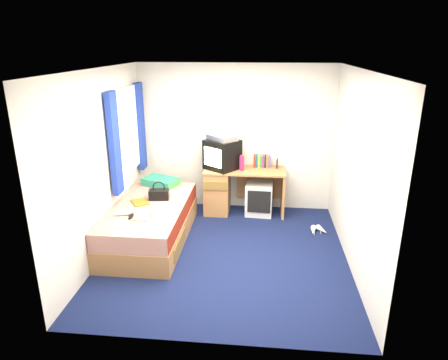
# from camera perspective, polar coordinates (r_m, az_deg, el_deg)

# --- Properties ---
(ground) EXTENTS (3.40, 3.40, 0.00)m
(ground) POSITION_cam_1_polar(r_m,az_deg,el_deg) (5.46, 0.18, -10.48)
(ground) COLOR #0C1438
(ground) RESTS_ON ground
(room_shell) EXTENTS (3.40, 3.40, 3.40)m
(room_shell) POSITION_cam_1_polar(r_m,az_deg,el_deg) (4.91, 0.20, 4.44)
(room_shell) COLOR white
(room_shell) RESTS_ON ground
(bed) EXTENTS (1.01, 2.00, 0.54)m
(bed) POSITION_cam_1_polar(r_m,az_deg,el_deg) (5.80, -10.45, -6.00)
(bed) COLOR #AF7A49
(bed) RESTS_ON ground
(pillow) EXTENTS (0.62, 0.51, 0.12)m
(pillow) POSITION_cam_1_polar(r_m,az_deg,el_deg) (6.42, -9.03, -0.23)
(pillow) COLOR #166C93
(pillow) RESTS_ON bed
(desk) EXTENTS (1.30, 0.55, 0.75)m
(desk) POSITION_cam_1_polar(r_m,az_deg,el_deg) (6.60, 0.56, -1.23)
(desk) COLOR #AF7A49
(desk) RESTS_ON ground
(storage_cube) EXTENTS (0.45, 0.45, 0.54)m
(storage_cube) POSITION_cam_1_polar(r_m,az_deg,el_deg) (6.60, 5.05, -2.59)
(storage_cube) COLOR silver
(storage_cube) RESTS_ON ground
(crt_tv) EXTENTS (0.64, 0.64, 0.47)m
(crt_tv) POSITION_cam_1_polar(r_m,az_deg,el_deg) (6.43, -0.28, 3.66)
(crt_tv) COLOR black
(crt_tv) RESTS_ON desk
(vcr) EXTENTS (0.53, 0.53, 0.08)m
(vcr) POSITION_cam_1_polar(r_m,az_deg,el_deg) (6.37, -0.26, 6.08)
(vcr) COLOR #B6B7B9
(vcr) RESTS_ON crt_tv
(book_row) EXTENTS (0.27, 0.13, 0.20)m
(book_row) POSITION_cam_1_polar(r_m,az_deg,el_deg) (6.59, 5.45, 2.72)
(book_row) COLOR maroon
(book_row) RESTS_ON desk
(picture_frame) EXTENTS (0.03, 0.12, 0.14)m
(picture_frame) POSITION_cam_1_polar(r_m,az_deg,el_deg) (6.58, 7.59, 2.35)
(picture_frame) COLOR black
(picture_frame) RESTS_ON desk
(pink_water_bottle) EXTENTS (0.08, 0.08, 0.23)m
(pink_water_bottle) POSITION_cam_1_polar(r_m,az_deg,el_deg) (6.38, 2.54, 2.37)
(pink_water_bottle) COLOR #E82057
(pink_water_bottle) RESTS_ON desk
(aerosol_can) EXTENTS (0.06, 0.06, 0.16)m
(aerosol_can) POSITION_cam_1_polar(r_m,az_deg,el_deg) (6.53, 1.89, 2.46)
(aerosol_can) COLOR silver
(aerosol_can) RESTS_ON desk
(handbag) EXTENTS (0.30, 0.20, 0.27)m
(handbag) POSITION_cam_1_polar(r_m,az_deg,el_deg) (5.84, -9.26, -1.99)
(handbag) COLOR black
(handbag) RESTS_ON bed
(towel) EXTENTS (0.28, 0.24, 0.09)m
(towel) POSITION_cam_1_polar(r_m,az_deg,el_deg) (5.33, -8.66, -4.47)
(towel) COLOR white
(towel) RESTS_ON bed
(magazine) EXTENTS (0.33, 0.35, 0.01)m
(magazine) POSITION_cam_1_polar(r_m,az_deg,el_deg) (5.79, -11.91, -3.13)
(magazine) COLOR yellow
(magazine) RESTS_ON bed
(water_bottle) EXTENTS (0.21, 0.12, 0.07)m
(water_bottle) POSITION_cam_1_polar(r_m,az_deg,el_deg) (5.42, -14.18, -4.56)
(water_bottle) COLOR silver
(water_bottle) RESTS_ON bed
(colour_swatch_fan) EXTENTS (0.22, 0.07, 0.01)m
(colour_swatch_fan) POSITION_cam_1_polar(r_m,az_deg,el_deg) (5.23, -12.06, -5.60)
(colour_swatch_fan) COLOR gold
(colour_swatch_fan) RESTS_ON bed
(remote_control) EXTENTS (0.08, 0.17, 0.02)m
(remote_control) POSITION_cam_1_polar(r_m,az_deg,el_deg) (5.34, -13.13, -5.09)
(remote_control) COLOR black
(remote_control) RESTS_ON bed
(window_assembly) EXTENTS (0.11, 1.42, 1.40)m
(window_assembly) POSITION_cam_1_polar(r_m,az_deg,el_deg) (6.11, -13.64, 6.47)
(window_assembly) COLOR silver
(window_assembly) RESTS_ON room_shell
(white_heels) EXTENTS (0.30, 0.27, 0.09)m
(white_heels) POSITION_cam_1_polar(r_m,az_deg,el_deg) (6.15, 13.25, -7.02)
(white_heels) COLOR silver
(white_heels) RESTS_ON ground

